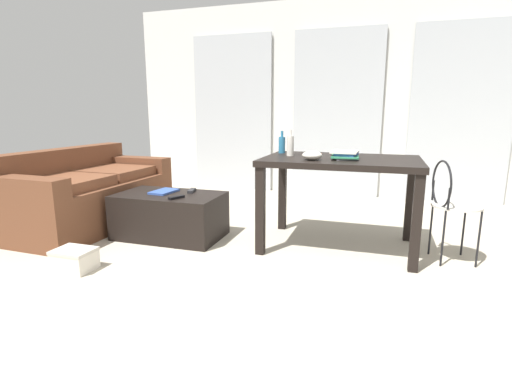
% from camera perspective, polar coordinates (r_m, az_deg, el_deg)
% --- Properties ---
extents(ground_plane, '(9.04, 9.04, 0.00)m').
position_cam_1_polar(ground_plane, '(3.59, 7.12, -7.40)').
color(ground_plane, '#B2A893').
extents(wall_back, '(6.02, 0.10, 2.66)m').
position_cam_1_polar(wall_back, '(5.66, 11.92, 13.13)').
color(wall_back, silver).
rests_on(wall_back, ground).
extents(curtains, '(4.28, 0.03, 2.26)m').
position_cam_1_polar(curtains, '(5.57, 11.73, 11.08)').
color(curtains, '#B2B7BC').
rests_on(curtains, ground).
extents(couch, '(0.94, 1.77, 0.79)m').
position_cam_1_polar(couch, '(4.43, -23.52, -0.35)').
color(couch, brown).
rests_on(couch, ground).
extents(coffee_table, '(0.98, 0.58, 0.42)m').
position_cam_1_polar(coffee_table, '(3.76, -12.51, -3.37)').
color(coffee_table, black).
rests_on(coffee_table, ground).
extents(craft_table, '(1.29, 0.86, 0.79)m').
position_cam_1_polar(craft_table, '(3.38, 12.29, 3.12)').
color(craft_table, black).
rests_on(craft_table, ground).
extents(wire_chair, '(0.37, 0.40, 0.81)m').
position_cam_1_polar(wire_chair, '(3.38, 26.50, -0.85)').
color(wire_chair, silver).
rests_on(wire_chair, ground).
extents(bottle_near, '(0.06, 0.06, 0.21)m').
position_cam_1_polar(bottle_near, '(3.68, 3.82, 6.98)').
color(bottle_near, teal).
rests_on(bottle_near, craft_table).
extents(bottle_far, '(0.06, 0.06, 0.23)m').
position_cam_1_polar(bottle_far, '(3.45, 5.05, 6.82)').
color(bottle_far, beige).
rests_on(bottle_far, craft_table).
extents(bowl, '(0.16, 0.16, 0.07)m').
position_cam_1_polar(bowl, '(3.18, 8.24, 5.34)').
color(bowl, beige).
rests_on(bowl, craft_table).
extents(book_stack, '(0.23, 0.31, 0.07)m').
position_cam_1_polar(book_stack, '(3.30, 12.97, 5.30)').
color(book_stack, '#4C4C51').
rests_on(book_stack, craft_table).
extents(scissors, '(0.04, 0.10, 0.00)m').
position_cam_1_polar(scissors, '(3.65, 9.27, 5.58)').
color(scissors, '#9EA0A5').
rests_on(scissors, craft_table).
extents(tv_remote_primary, '(0.09, 0.17, 0.03)m').
position_cam_1_polar(tv_remote_primary, '(3.76, -9.42, 0.21)').
color(tv_remote_primary, '#232326').
rests_on(tv_remote_primary, coffee_table).
extents(tv_remote_secondary, '(0.10, 0.15, 0.02)m').
position_cam_1_polar(tv_remote_secondary, '(3.50, -11.60, -0.78)').
color(tv_remote_secondary, black).
rests_on(tv_remote_secondary, coffee_table).
extents(magazine, '(0.20, 0.29, 0.02)m').
position_cam_1_polar(magazine, '(3.79, -13.34, 0.07)').
color(magazine, '#33519E').
rests_on(magazine, coffee_table).
extents(shoebox, '(0.29, 0.22, 0.16)m').
position_cam_1_polar(shoebox, '(3.26, -25.08, -8.96)').
color(shoebox, beige).
rests_on(shoebox, ground).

